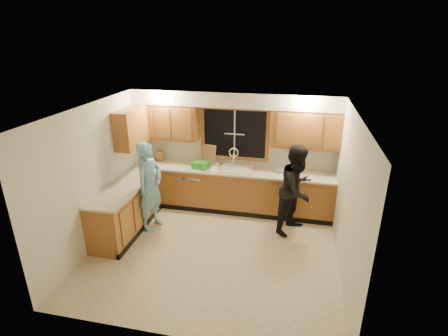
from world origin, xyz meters
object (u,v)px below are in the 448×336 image
(bowl, at_px, (280,170))
(dish_crate, at_px, (201,165))
(woman, at_px, (297,189))
(knife_block, at_px, (160,156))
(soap_bottle, at_px, (252,166))
(stove, at_px, (111,224))
(man, at_px, (150,187))
(sink, at_px, (232,172))
(dishwasher, at_px, (193,188))

(bowl, bearing_deg, dish_crate, -175.19)
(dish_crate, distance_m, bowl, 1.65)
(woman, distance_m, knife_block, 3.08)
(soap_bottle, bearing_deg, stove, -139.45)
(man, height_order, bowl, man)
(sink, xyz_separation_m, knife_block, (-1.64, 0.16, 0.17))
(bowl, bearing_deg, stove, -145.83)
(sink, bearing_deg, woman, -24.00)
(dishwasher, relative_size, woman, 0.48)
(woman, xyz_separation_m, soap_bottle, (-0.94, 0.66, 0.14))
(woman, distance_m, dish_crate, 2.07)
(dishwasher, relative_size, bowl, 3.59)
(woman, relative_size, knife_block, 7.58)
(dish_crate, bearing_deg, woman, -14.88)
(soap_bottle, bearing_deg, dish_crate, -172.93)
(woman, bearing_deg, soap_bottle, 85.13)
(bowl, bearing_deg, dishwasher, -177.39)
(knife_block, relative_size, dish_crate, 0.78)
(dishwasher, xyz_separation_m, soap_bottle, (1.26, 0.08, 0.59))
(man, bearing_deg, dish_crate, -21.27)
(man, xyz_separation_m, woman, (2.71, 0.47, -0.01))
(bowl, bearing_deg, woman, -61.82)
(dishwasher, distance_m, soap_bottle, 1.39)
(man, distance_m, bowl, 2.62)
(man, bearing_deg, knife_block, 26.53)
(knife_block, height_order, dish_crate, knife_block)
(man, distance_m, soap_bottle, 2.11)
(woman, height_order, soap_bottle, woman)
(dishwasher, bearing_deg, knife_block, 167.46)
(woman, distance_m, soap_bottle, 1.16)
(knife_block, height_order, bowl, knife_block)
(dish_crate, bearing_deg, sink, 6.04)
(soap_bottle, relative_size, bowl, 0.74)
(stove, height_order, woman, woman)
(stove, bearing_deg, dishwasher, 62.31)
(dish_crate, xyz_separation_m, bowl, (1.64, 0.14, -0.04))
(knife_block, bearing_deg, dishwasher, -16.55)
(sink, relative_size, woman, 0.50)
(knife_block, xyz_separation_m, soap_bottle, (2.04, -0.10, -0.03))
(soap_bottle, bearing_deg, knife_block, 177.25)
(dishwasher, height_order, soap_bottle, soap_bottle)
(man, height_order, dish_crate, man)
(stove, relative_size, dish_crate, 3.09)
(soap_bottle, distance_m, bowl, 0.59)
(sink, xyz_separation_m, man, (-1.36, -1.07, 0.00))
(bowl, bearing_deg, man, -154.14)
(sink, bearing_deg, stove, -134.61)
(stove, distance_m, soap_bottle, 2.95)
(sink, height_order, soap_bottle, sink)
(stove, height_order, bowl, bowl)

